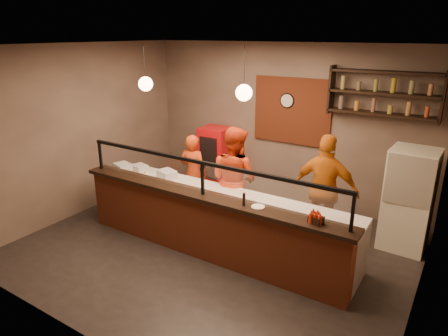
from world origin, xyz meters
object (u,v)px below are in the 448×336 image
Objects in this scene: cook_mid at (234,179)px; cook_right at (325,190)px; condiment_caddy at (316,220)px; pepper_mill at (244,199)px; pizza_dough at (237,197)px; wall_clock at (287,101)px; cook_left at (193,173)px; red_cooler at (216,159)px; fridge at (409,200)px.

cook_mid reaches higher than cook_right.
pepper_mill is (-1.05, -0.03, 0.05)m from condiment_caddy.
condiment_caddy is at bearing 159.32° from cook_mid.
cook_right reaches higher than pizza_dough.
wall_clock is 0.16× the size of cook_right.
wall_clock is 0.20× the size of cook_left.
cook_mid is at bearing 126.62° from pepper_mill.
condiment_caddy is (2.97, -1.35, 0.34)m from cook_left.
red_cooler is 2.56× the size of pizza_dough.
cook_right is at bearing -154.60° from fridge.
condiment_caddy is (1.88, -1.09, 0.17)m from cook_mid.
pizza_dough is at bearing 133.90° from cook_mid.
pepper_mill is (1.93, -1.38, 0.39)m from cook_left.
wall_clock is 0.16× the size of cook_mid.
wall_clock is 0.54× the size of pizza_dough.
fridge is 1.17× the size of red_cooler.
cook_left is (-1.30, -1.41, -1.33)m from wall_clock.
wall_clock is 2.56m from pizza_dough.
red_cooler is at bearing 142.29° from condiment_caddy.
cook_left is 1.12m from red_cooler.
cook_right reaches higher than fridge.
wall_clock reaches higher than condiment_caddy.
cook_right is (1.30, -1.27, -1.17)m from wall_clock.
fridge is (3.80, 0.65, 0.07)m from cook_left.
cook_mid is at bearing -49.28° from red_cooler.
wall_clock is at bearing 102.72° from pepper_mill.
pepper_mill is (0.83, -1.12, 0.22)m from cook_mid.
red_cooler is (-0.20, 1.10, -0.05)m from cook_left.
cook_mid is at bearing 12.02° from cook_right.
cook_left is 1.07× the size of red_cooler.
condiment_caddy is 1.05m from pepper_mill.
fridge reaches higher than pizza_dough.
pepper_mill is at bearing 136.06° from cook_mid.
cook_left is at bearing -168.04° from fridge.
cook_mid reaches higher than fridge.
cook_right is at bearing 66.21° from pepper_mill.
pizza_dough is (0.40, -0.59, -0.03)m from cook_mid.
cook_mid is 1.31× the size of red_cooler.
cook_left is 8.84× the size of condiment_caddy.
red_cooler is at bearing -88.45° from cook_left.
wall_clock is 2.06m from red_cooler.
wall_clock reaches higher than fridge.
condiment_caddy reaches higher than pizza_dough.
cook_right reaches higher than pepper_mill.
pepper_mill is at bearing -130.35° from fridge.
wall_clock is 3.02m from pepper_mill.
fridge reaches higher than pepper_mill.
wall_clock is at bearing 95.07° from pizza_dough.
cook_right is 10.69× the size of condiment_caddy.
pepper_mill is (-0.67, -1.52, 0.23)m from cook_right.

